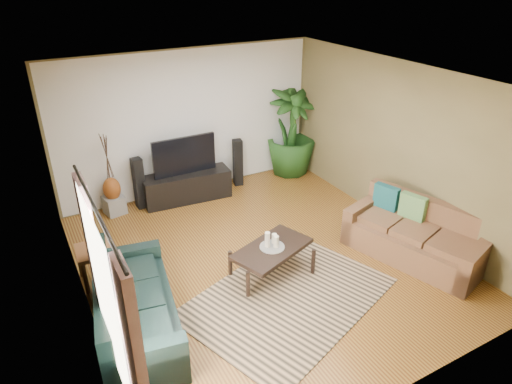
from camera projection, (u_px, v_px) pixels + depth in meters
floor at (262, 259)px, 6.89m from camera, size 5.50×5.50×0.00m
ceiling at (264, 80)px, 5.67m from camera, size 5.50×5.50×0.00m
wall_back at (189, 123)px, 8.43m from camera, size 5.00×0.00×5.00m
wall_front at (413, 291)px, 4.13m from camera, size 5.00×0.00×5.00m
wall_left at (73, 223)px, 5.20m from camera, size 0.00×5.50×5.50m
wall_right at (397, 146)px, 7.36m from camera, size 0.00×5.50×5.50m
backwall_panel at (190, 123)px, 8.42m from camera, size 4.90×0.00×4.90m
window_pane at (106, 301)px, 3.94m from camera, size 0.00×1.80×1.80m
curtain_near at (139, 382)px, 3.49m from camera, size 0.08×0.35×2.20m
curtain_far at (98, 276)px, 4.66m from camera, size 0.08×0.35×2.20m
curtain_rod at (95, 209)px, 3.55m from camera, size 0.03×1.90×0.03m
sofa_left at (136, 302)px, 5.39m from camera, size 1.19×2.13×0.85m
sofa_right at (415, 233)px, 6.76m from camera, size 1.43×2.17×0.85m
area_rug at (288, 297)px, 6.10m from camera, size 3.13×2.66×0.01m
coffee_table at (272, 261)px, 6.46m from camera, size 1.27×0.97×0.46m
candle_tray at (272, 247)px, 6.35m from camera, size 0.35×0.35×0.02m
candle_tall at (267, 240)px, 6.29m from camera, size 0.07×0.07×0.23m
candle_mid at (276, 242)px, 6.29m from camera, size 0.07×0.07×0.17m
candle_short at (274, 239)px, 6.39m from camera, size 0.07×0.07×0.14m
tv_stand at (187, 187)px, 8.50m from camera, size 1.64×0.61×0.54m
television at (184, 156)px, 8.24m from camera, size 1.18×0.06×0.70m
speaker_left at (139, 183)px, 8.14m from camera, size 0.19×0.20×0.95m
speaker_right at (238, 162)px, 9.00m from camera, size 0.21×0.22×0.94m
potted_plant at (291, 132)px, 9.33m from camera, size 1.09×1.09×1.81m
plant_pot at (290, 166)px, 9.68m from camera, size 0.33×0.33×0.26m
pedestal at (114, 205)px, 8.08m from camera, size 0.39×0.39×0.33m
vase at (112, 189)px, 7.93m from camera, size 0.30×0.30×0.42m
side_table at (98, 264)px, 6.33m from camera, size 0.52×0.52×0.53m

